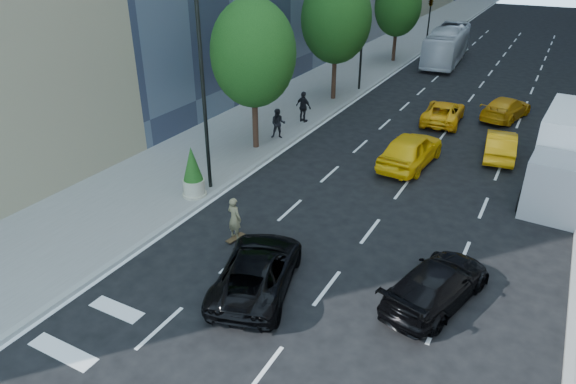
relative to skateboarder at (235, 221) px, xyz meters
The scene contains 20 objects.
ground 3.46m from the skateboarder, 17.64° to the right, with size 160.00×160.00×0.00m, color black.
sidewalk_left 29.57m from the skateboarder, 101.32° to the left, with size 6.00×120.00×0.15m, color slate.
lamp_near 6.60m from the skateboarder, 136.31° to the left, with size 2.13×0.22×10.00m.
lamp_far 21.79m from the skateboarder, 98.46° to the left, with size 2.13×0.22×10.00m.
tree_near 9.85m from the skateboarder, 116.62° to the left, with size 4.20×4.20×7.46m.
tree_mid 18.96m from the skateboarder, 102.54° to the left, with size 4.50×4.50×7.99m.
tree_far 31.47m from the skateboarder, 97.36° to the left, with size 3.90×3.90×6.92m.
traffic_signal 39.26m from the skateboarder, 94.69° to the left, with size 2.48×0.53×5.20m.
skateboarder is the anchor object (origin of this frame).
black_sedan_lincoln 2.99m from the skateboarder, 42.48° to the right, with size 2.21×4.79×1.33m, color black.
black_sedan_mercedes 7.40m from the skateboarder, ahead, with size 1.83×4.51×1.31m, color black.
taxi_a 10.49m from the skateboarder, 69.35° to the left, with size 1.95×4.84×1.65m, color yellow.
taxi_b 14.94m from the skateboarder, 60.32° to the left, with size 1.41×4.06×1.34m, color #FCA40D.
taxi_c 17.36m from the skateboarder, 77.99° to the left, with size 2.09×4.53×1.26m, color #FFB00D.
taxi_d 20.64m from the skateboarder, 70.74° to the left, with size 1.84×4.52×1.31m, color orange.
city_bus 33.20m from the skateboarder, 90.00° to the left, with size 2.48×10.60×2.95m, color white.
box_truck 14.68m from the skateboarder, 44.67° to the left, with size 3.02×7.25×3.39m.
pedestrian_a 10.31m from the skateboarder, 110.44° to the left, with size 0.80×0.62×1.64m, color black.
pedestrian_b 13.21m from the skateboarder, 105.81° to the left, with size 1.07×0.45×1.83m, color black.
planter_shrub 3.95m from the skateboarder, 149.75° to the left, with size 0.92×0.92×2.22m.
Camera 1 is at (6.21, -12.32, 10.25)m, focal length 32.00 mm.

